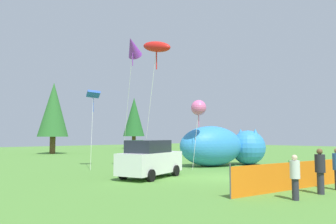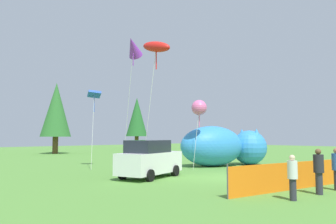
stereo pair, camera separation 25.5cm
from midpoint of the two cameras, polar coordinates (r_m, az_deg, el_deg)
The scene contains 13 objects.
ground_plane at distance 18.09m, azimuth 9.94°, elevation -11.22°, with size 120.00×120.00×0.00m, color #548C38.
parked_car at distance 17.76m, azimuth -3.56°, elevation -8.22°, with size 4.49×2.84×2.00m.
folding_chair at distance 19.84m, azimuth 20.41°, elevation -8.99°, with size 0.53×0.53×0.84m.
inflatable_cat at distance 24.97m, azimuth 9.03°, elevation -6.13°, with size 7.36×4.67×2.96m.
safety_fence at distance 15.06m, azimuth 21.13°, elevation -10.25°, with size 7.83×1.34×1.25m.
spectator_in_green_shirt at distance 14.01m, azimuth 24.50°, elevation -9.06°, with size 0.38×0.38×1.74m.
spectator_in_blue_shirt at distance 12.38m, azimuth 20.68°, elevation -10.29°, with size 0.34×0.34×1.57m.
kite_pink_octopus at distance 22.38m, azimuth 5.04°, elevation 0.75°, with size 1.21×1.05×4.68m.
kite_blue_box at distance 24.32m, azimuth -13.18°, elevation 2.87°, with size 1.67×2.19×5.52m.
kite_purple_delta at distance 22.99m, azimuth -6.48°, elevation 11.16°, with size 1.94×2.58×9.16m.
kite_red_lizard at distance 18.90m, azimuth -2.40°, elevation 11.22°, with size 0.92×2.13×7.79m.
horizon_tree_east at distance 59.44m, azimuth -6.07°, elevation -0.89°, with size 3.85×3.85×9.19m.
horizon_tree_west at distance 43.97m, azimuth -19.48°, elevation 0.36°, with size 3.78×3.78×9.02m.
Camera 1 is at (-14.53, -10.58, 2.23)m, focal length 35.00 mm.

